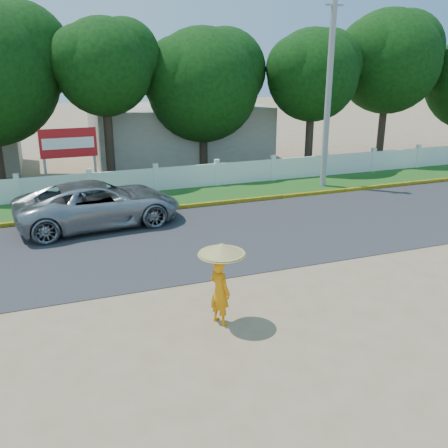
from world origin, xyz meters
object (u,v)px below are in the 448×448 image
object	(u,v)px
vehicle	(99,204)
monk_with_parasol	(221,272)
utility_pole	(329,92)
billboard	(69,147)

from	to	relation	value
vehicle	monk_with_parasol	xyz separation A→B (m)	(1.81, -8.31, 0.48)
utility_pole	monk_with_parasol	distance (m)	14.29
monk_with_parasol	vehicle	bearing A→B (deg)	102.28
utility_pole	billboard	world-z (taller)	utility_pole
monk_with_parasol	billboard	xyz separation A→B (m)	(-2.43, 13.54, 0.83)
vehicle	monk_with_parasol	size ratio (longest dim) A/B	2.97
vehicle	billboard	xyz separation A→B (m)	(-0.62, 5.23, 1.31)
billboard	vehicle	bearing A→B (deg)	-83.23
monk_with_parasol	billboard	distance (m)	13.78
vehicle	utility_pole	bearing A→B (deg)	-84.32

